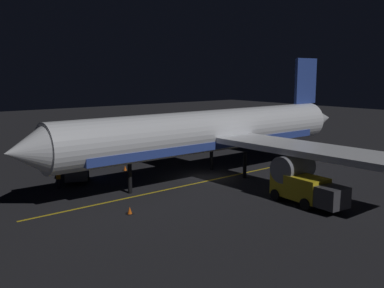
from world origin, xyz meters
The scene contains 8 objects.
ground_plane centered at (0.00, 0.00, -0.10)m, with size 180.00×180.00×0.20m, color black.
apron_guide_stripe centered at (-1.09, 4.00, 0.00)m, with size 0.24×29.28×0.01m, color gold.
airliner centered at (0.01, -0.62, 4.35)m, with size 38.46×39.11×11.69m.
baggage_truck centered at (7.44, 10.17, 1.17)m, with size 6.14×4.35×2.22m.
catering_truck centered at (-11.53, 0.10, 1.18)m, with size 6.36×2.66×2.23m.
ground_crew_worker centered at (5.19, 12.89, 0.89)m, with size 0.40×0.40×1.74m.
traffic_cone_near_left centered at (7.66, 4.74, 0.25)m, with size 0.50×0.50×0.55m.
traffic_cone_near_right centered at (-4.97, 11.76, 0.25)m, with size 0.50×0.50×0.55m.
Camera 1 is at (-31.56, 27.46, 10.03)m, focal length 41.35 mm.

